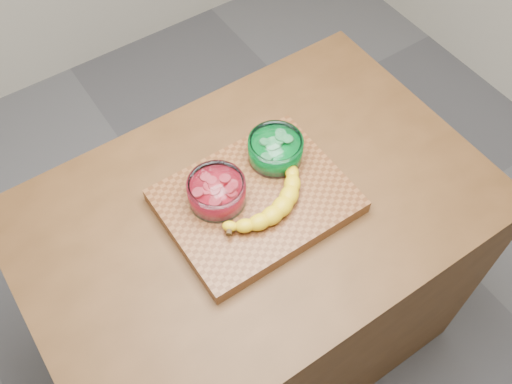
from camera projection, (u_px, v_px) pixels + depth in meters
ground at (256, 333)px, 2.19m from camera, size 3.50×3.50×0.00m
counter at (256, 282)px, 1.82m from camera, size 1.20×0.80×0.90m
cutting_board at (256, 201)px, 1.43m from camera, size 0.45×0.35×0.04m
bowl_red at (217, 192)px, 1.38m from camera, size 0.14×0.14×0.07m
bowl_green at (275, 149)px, 1.45m from camera, size 0.14×0.14×0.07m
banana at (264, 197)px, 1.39m from camera, size 0.29×0.18×0.04m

